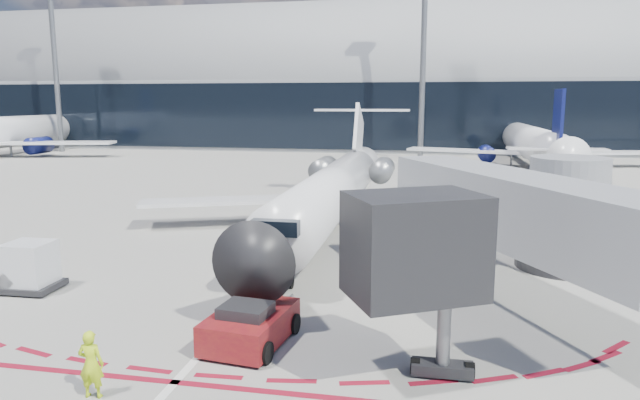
% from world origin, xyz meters
% --- Properties ---
extents(ground, '(260.00, 260.00, 0.00)m').
position_xyz_m(ground, '(0.00, 0.00, 0.00)').
color(ground, gray).
rests_on(ground, ground).
extents(apron_centerline, '(0.25, 40.00, 0.01)m').
position_xyz_m(apron_centerline, '(0.00, 2.00, 0.01)').
color(apron_centerline, silver).
rests_on(apron_centerline, ground).
extents(apron_stop_bar, '(14.00, 0.25, 0.01)m').
position_xyz_m(apron_stop_bar, '(0.00, -11.50, 0.01)').
color(apron_stop_bar, maroon).
rests_on(apron_stop_bar, ground).
extents(terminal_building, '(150.00, 24.15, 24.00)m').
position_xyz_m(terminal_building, '(0.00, 64.97, 8.52)').
color(terminal_building, gray).
rests_on(terminal_building, ground).
extents(jet_bridge, '(10.03, 15.20, 4.90)m').
position_xyz_m(jet_bridge, '(9.79, -3.01, 3.01)').
color(jet_bridge, gray).
rests_on(jet_bridge, ground).
extents(light_mast_west, '(0.70, 0.70, 25.00)m').
position_xyz_m(light_mast_west, '(-45.00, 48.00, 12.50)').
color(light_mast_west, slate).
rests_on(light_mast_west, ground).
extents(light_mast_centre, '(0.70, 0.70, 25.00)m').
position_xyz_m(light_mast_centre, '(5.00, 48.00, 12.50)').
color(light_mast_centre, slate).
rests_on(light_mast_centre, ground).
extents(regional_jet, '(22.66, 27.95, 7.00)m').
position_xyz_m(regional_jet, '(1.11, 6.45, 2.34)').
color(regional_jet, silver).
rests_on(regional_jet, ground).
extents(pushback_tug, '(2.49, 5.13, 1.31)m').
position_xyz_m(pushback_tug, '(1.17, -8.84, 0.58)').
color(pushback_tug, '#600D16').
rests_on(pushback_tug, ground).
extents(ramp_worker, '(0.67, 0.48, 1.71)m').
position_xyz_m(ramp_worker, '(-1.65, -12.55, 0.86)').
color(ramp_worker, '#C0E418').
rests_on(ramp_worker, ground).
extents(uld_container, '(2.04, 1.75, 1.88)m').
position_xyz_m(uld_container, '(-8.50, -5.82, 0.93)').
color(uld_container, black).
rests_on(uld_container, ground).
extents(safety_cone_left, '(0.39, 0.39, 0.53)m').
position_xyz_m(safety_cone_left, '(-11.90, -2.57, 0.27)').
color(safety_cone_left, '#FD6805').
rests_on(safety_cone_left, ground).
extents(bg_airliner_1, '(31.39, 33.24, 10.16)m').
position_xyz_m(bg_airliner_1, '(17.07, 42.27, 5.08)').
color(bg_airliner_1, silver).
rests_on(bg_airliner_1, ground).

